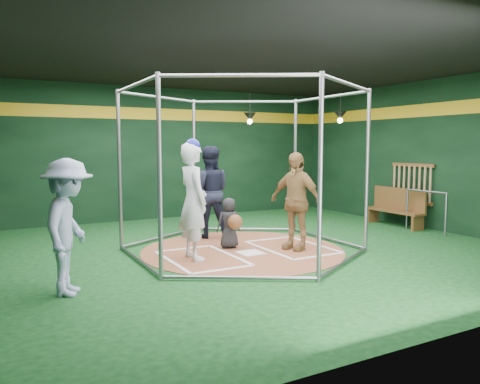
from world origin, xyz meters
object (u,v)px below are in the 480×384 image
visitor_leopard (295,201)px  dugout_bench (397,207)px  umpire (209,192)px  batter_figure (193,200)px

visitor_leopard → dugout_bench: size_ratio=1.14×
umpire → batter_figure: bearing=79.5°
batter_figure → umpire: (1.04, 1.63, -0.05)m
visitor_leopard → umpire: (-0.94, 1.84, 0.06)m
batter_figure → visitor_leopard: bearing=-5.9°
batter_figure → dugout_bench: 5.78m
batter_figure → visitor_leopard: 2.00m
visitor_leopard → batter_figure: bearing=-117.3°
dugout_bench → visitor_leopard: bearing=-165.3°
umpire → dugout_bench: bearing=-168.4°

